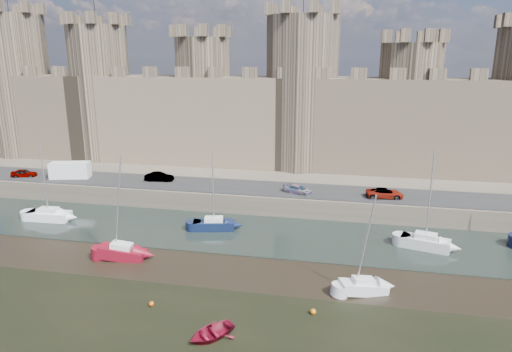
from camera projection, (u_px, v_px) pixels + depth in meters
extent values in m
cube|color=black|center=(258.00, 234.00, 52.01)|extent=(160.00, 12.00, 0.08)
cube|color=#4C443A|center=(296.00, 157.00, 85.77)|extent=(160.00, 60.00, 2.50)
cube|color=black|center=(273.00, 189.00, 60.83)|extent=(160.00, 7.00, 0.10)
cube|color=#42382B|center=(288.00, 122.00, 72.29)|extent=(100.00, 9.00, 14.00)
cylinder|color=#42382B|center=(18.00, 86.00, 80.35)|extent=(11.00, 11.00, 24.00)
cylinder|color=#42382B|center=(102.00, 93.00, 77.49)|extent=(10.00, 10.00, 22.00)
cylinder|color=black|center=(94.00, 9.00, 74.01)|extent=(0.10, 0.10, 5.00)
cylinder|color=#42382B|center=(203.00, 101.00, 74.24)|extent=(9.00, 9.00, 20.00)
cylinder|color=#42382B|center=(301.00, 94.00, 70.74)|extent=(11.00, 11.00, 23.00)
cylinder|color=#42382B|center=(408.00, 109.00, 68.14)|extent=(9.00, 9.00, 19.00)
imported|color=gray|center=(24.00, 173.00, 66.64)|extent=(3.80, 2.40, 1.20)
imported|color=gray|center=(159.00, 177.00, 64.36)|extent=(4.14, 1.85, 1.32)
imported|color=gray|center=(298.00, 190.00, 58.67)|extent=(4.14, 2.77, 1.11)
imported|color=gray|center=(385.00, 193.00, 56.85)|extent=(4.81, 2.63, 1.28)
cube|color=silver|center=(70.00, 170.00, 65.83)|extent=(5.83, 3.49, 2.38)
cube|color=white|center=(49.00, 216.00, 56.26)|extent=(5.34, 2.28, 1.07)
cube|color=silver|center=(48.00, 210.00, 56.06)|extent=(2.40, 1.53, 0.49)
cylinder|color=silver|center=(44.00, 177.00, 54.99)|extent=(0.14, 0.14, 8.76)
cube|color=black|center=(214.00, 225.00, 53.19)|extent=(5.06, 2.86, 1.04)
cube|color=silver|center=(214.00, 219.00, 53.00)|extent=(2.35, 1.73, 0.47)
cylinder|color=silver|center=(213.00, 186.00, 51.96)|extent=(0.14, 0.14, 8.51)
cube|color=silver|center=(425.00, 243.00, 48.02)|extent=(5.23, 3.10, 1.15)
cube|color=silver|center=(426.00, 236.00, 47.80)|extent=(2.45, 1.85, 0.52)
cylinder|color=silver|center=(430.00, 195.00, 46.65)|extent=(0.14, 0.14, 9.44)
cube|color=maroon|center=(122.00, 253.00, 45.70)|extent=(4.76, 2.37, 1.16)
cube|color=silver|center=(122.00, 246.00, 45.48)|extent=(2.18, 1.50, 0.53)
cylinder|color=silver|center=(118.00, 203.00, 44.32)|extent=(0.14, 0.14, 9.50)
cube|color=silver|center=(363.00, 288.00, 39.16)|extent=(4.44, 3.02, 0.97)
cube|color=silver|center=(363.00, 280.00, 38.97)|extent=(2.12, 1.72, 0.44)
cylinder|color=silver|center=(366.00, 240.00, 38.01)|extent=(0.14, 0.14, 7.95)
imported|color=maroon|center=(211.00, 334.00, 32.93)|extent=(4.25, 4.34, 0.74)
sphere|color=#CF4C09|center=(151.00, 304.00, 37.15)|extent=(0.43, 0.43, 0.43)
sphere|color=#D06209|center=(313.00, 312.00, 36.00)|extent=(0.47, 0.47, 0.47)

